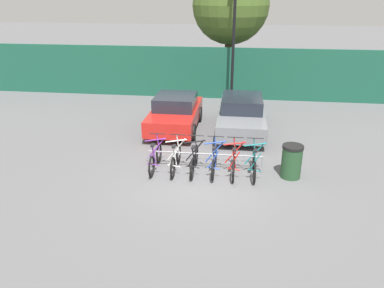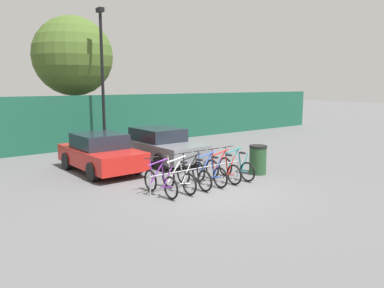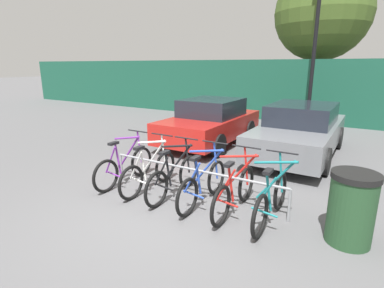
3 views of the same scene
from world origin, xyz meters
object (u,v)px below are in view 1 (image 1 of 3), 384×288
at_px(bicycle_red, 234,163).
at_px(lamp_post, 234,28).
at_px(bicycle_black, 194,160).
at_px(bicycle_white, 176,159).
at_px(bicycle_blue, 214,161).
at_px(bicycle_purple, 155,158).
at_px(bicycle_teal, 254,164).
at_px(bike_rack, 205,156).
at_px(trash_bin, 292,161).
at_px(car_grey, 241,114).
at_px(tree_behind_hoarding, 231,5).
at_px(car_red, 175,113).

height_order(bicycle_red, lamp_post, lamp_post).
xyz_separation_m(bicycle_black, lamp_post, (0.88, 7.97, 3.31)).
bearing_deg(bicycle_white, bicycle_blue, -1.14).
xyz_separation_m(bicycle_purple, bicycle_teal, (3.09, 0.00, 0.00)).
xyz_separation_m(bicycle_purple, lamp_post, (2.11, 7.97, 3.31)).
height_order(bike_rack, bicycle_purple, bicycle_purple).
bearing_deg(bicycle_purple, bicycle_white, 1.95).
bearing_deg(trash_bin, bicycle_teal, -179.66).
bearing_deg(car_grey, trash_bin, -69.03).
height_order(bicycle_purple, bicycle_white, same).
relative_size(bike_rack, bicycle_white, 2.12).
relative_size(bicycle_purple, bicycle_black, 1.00).
bearing_deg(bicycle_red, trash_bin, 1.50).
distance_m(bike_rack, trash_bin, 2.65).
distance_m(bicycle_purple, bicycle_red, 2.47).
bearing_deg(trash_bin, tree_behind_hoarding, 102.38).
height_order(bicycle_teal, tree_behind_hoarding, tree_behind_hoarding).
bearing_deg(lamp_post, bicycle_purple, -104.85).
distance_m(bicycle_red, car_red, 4.60).
height_order(car_red, tree_behind_hoarding, tree_behind_hoarding).
bearing_deg(car_red, trash_bin, -42.42).
bearing_deg(lamp_post, bicycle_black, -96.27).
xyz_separation_m(car_red, car_grey, (2.67, 0.17, 0.00)).
bearing_deg(bicycle_red, car_red, 124.19).
relative_size(bike_rack, bicycle_teal, 2.12).
bearing_deg(bicycle_blue, tree_behind_hoarding, 90.05).
relative_size(bike_rack, tree_behind_hoarding, 0.54).
bearing_deg(tree_behind_hoarding, bicycle_black, -93.10).
height_order(bicycle_red, bicycle_teal, same).
xyz_separation_m(bike_rack, car_red, (-1.57, 3.71, 0.20)).
distance_m(bicycle_red, bicycle_teal, 0.62).
height_order(bicycle_blue, tree_behind_hoarding, tree_behind_hoarding).
distance_m(bicycle_red, tree_behind_hoarding, 11.59).
height_order(bicycle_blue, car_grey, car_grey).
distance_m(bicycle_red, car_grey, 4.04).
bearing_deg(car_red, tree_behind_hoarding, 75.05).
relative_size(bicycle_black, bicycle_blue, 1.00).
distance_m(car_red, tree_behind_hoarding, 8.16).
xyz_separation_m(bicycle_blue, car_grey, (0.78, 4.03, 0.31)).
bearing_deg(bicycle_white, car_red, 98.82).
height_order(bicycle_white, bicycle_red, same).
bearing_deg(lamp_post, car_red, -117.46).
bearing_deg(bicycle_blue, bicycle_purple, 179.83).
height_order(bicycle_blue, bicycle_teal, same).
relative_size(car_grey, tree_behind_hoarding, 0.68).
bearing_deg(trash_bin, car_red, 137.58).
bearing_deg(trash_bin, car_grey, 110.97).
bearing_deg(bike_rack, tree_behind_hoarding, 88.49).
height_order(bicycle_purple, bicycle_red, same).
height_order(bicycle_white, bicycle_black, same).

